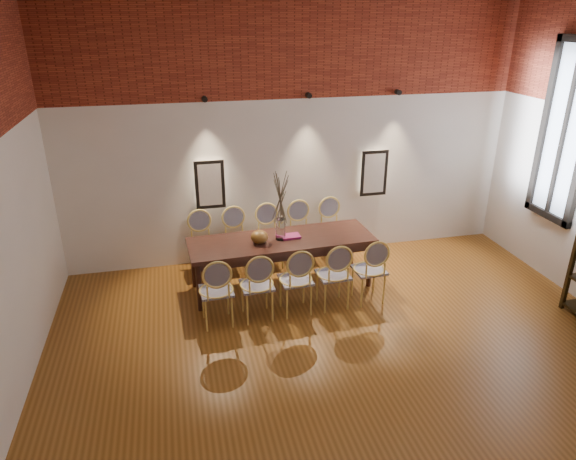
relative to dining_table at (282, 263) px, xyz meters
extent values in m
cube|color=brown|center=(0.42, -2.46, -0.39)|extent=(7.00, 7.00, 0.02)
cube|color=silver|center=(0.42, 1.09, 1.62)|extent=(7.00, 0.10, 4.00)
cube|color=maroon|center=(0.42, 1.02, 2.88)|extent=(7.00, 0.02, 1.50)
cube|color=#FFEAC6|center=(-0.88, 0.99, 0.93)|extent=(0.36, 0.06, 0.66)
cube|color=#FFEAC6|center=(1.72, 0.99, 0.93)|extent=(0.36, 0.06, 0.66)
cylinder|color=black|center=(-0.88, 0.96, 2.17)|extent=(0.08, 0.10, 0.08)
cylinder|color=black|center=(0.62, 0.96, 2.17)|extent=(0.08, 0.10, 0.08)
cylinder|color=black|center=(2.02, 0.96, 2.17)|extent=(0.08, 0.10, 0.08)
cube|color=silver|center=(3.88, -0.46, 1.77)|extent=(0.02, 0.78, 2.38)
cube|color=black|center=(3.86, -0.46, 1.77)|extent=(0.08, 0.90, 2.50)
cube|color=black|center=(3.86, -0.46, 1.77)|extent=(0.06, 0.06, 2.40)
cube|color=#331913|center=(0.00, 0.00, 0.00)|extent=(2.62, 0.95, 0.75)
cylinder|color=silver|center=(-0.01, 0.00, 0.53)|extent=(0.14, 0.14, 0.30)
ellipsoid|color=brown|center=(-0.32, -0.07, 0.46)|extent=(0.24, 0.24, 0.18)
cube|color=#871B52|center=(0.14, 0.02, 0.39)|extent=(0.27, 0.19, 0.03)
camera|label=1|loc=(-1.39, -6.38, 3.30)|focal=32.00mm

